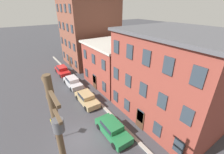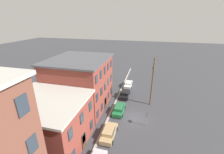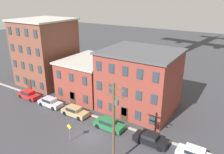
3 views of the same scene
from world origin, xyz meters
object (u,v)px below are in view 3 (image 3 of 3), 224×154
at_px(car_black, 150,138).
at_px(car_white, 195,154).
at_px(car_green, 109,124).
at_px(car_red, 29,94).
at_px(car_tan, 75,111).
at_px(caution_sign, 69,130).
at_px(car_silver, 50,102).
at_px(utility_pole, 114,122).

xyz_separation_m(car_black, car_white, (5.57, 0.02, 0.00)).
bearing_deg(car_green, car_white, 0.19).
xyz_separation_m(car_red, car_tan, (11.31, -0.19, 0.00)).
relative_size(car_white, caution_sign, 1.66).
bearing_deg(car_tan, car_silver, 178.68).
bearing_deg(utility_pole, caution_sign, 175.52).
xyz_separation_m(car_tan, car_white, (18.41, -0.14, 0.00)).
bearing_deg(caution_sign, car_red, 160.14).
xyz_separation_m(car_green, car_white, (11.90, 0.04, 0.00)).
height_order(car_red, caution_sign, caution_sign).
bearing_deg(car_white, utility_pole, -142.80).
bearing_deg(car_red, car_green, -1.19).
bearing_deg(caution_sign, car_silver, 150.24).
height_order(car_tan, car_black, same).
xyz_separation_m(car_tan, car_green, (6.51, -0.18, 0.00)).
bearing_deg(car_tan, caution_sign, -53.80).
distance_m(car_silver, caution_sign, 10.98).
relative_size(car_red, car_black, 1.00).
bearing_deg(car_tan, car_green, -1.60).
height_order(car_silver, car_tan, same).
distance_m(car_red, caution_sign, 16.18).
xyz_separation_m(car_red, caution_sign, (15.19, -5.49, 1.00)).
xyz_separation_m(car_white, utility_pole, (-7.51, -5.70, 4.81)).
bearing_deg(car_silver, car_green, -1.47).
bearing_deg(car_silver, car_red, 179.40).
bearing_deg(utility_pole, car_tan, 151.78).
relative_size(car_white, utility_pole, 0.44).
distance_m(car_tan, car_white, 18.41).
bearing_deg(utility_pole, car_black, 71.07).
distance_m(car_silver, car_white, 24.03).
distance_m(car_tan, utility_pole, 13.27).
bearing_deg(car_green, car_tan, 178.40).
bearing_deg(car_green, car_silver, 178.53).
bearing_deg(car_black, car_white, 0.20).
relative_size(car_black, utility_pole, 0.44).
bearing_deg(car_white, car_black, -179.80).
height_order(car_white, caution_sign, caution_sign).
bearing_deg(car_tan, car_red, 179.04).
xyz_separation_m(car_black, caution_sign, (-8.97, -5.13, 1.00)).
distance_m(car_tan, caution_sign, 6.64).
relative_size(car_green, utility_pole, 0.44).
bearing_deg(utility_pole, car_silver, 160.10).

